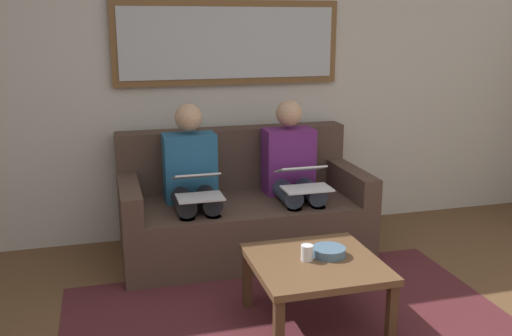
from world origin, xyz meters
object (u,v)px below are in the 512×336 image
Objects in this scene: cup at (307,253)px; person_left at (292,172)px; framed_mirror at (228,43)px; laptop_silver at (198,185)px; person_right at (192,179)px; couch at (242,210)px; bowl at (329,252)px; coffee_table at (315,268)px; laptop_white at (303,178)px.

person_left reaches higher than cup.
laptop_silver is (0.38, 0.70, -0.92)m from framed_mirror.
person_left is 0.76m from person_right.
cup is (-0.08, 1.20, 0.13)m from couch.
bowl is at bearing 82.00° from person_left.
coffee_table is 1.20m from person_left.
laptop_white reaches higher than bowl.
framed_mirror is 5.04× the size of laptop_white.
coffee_table is 0.13m from bowl.
person_left and person_right have the same top height.
coffee_table is 2.03× the size of laptop_white.
framed_mirror is 4.97× the size of laptop_silver.
person_left reaches higher than bowl.
cup is at bearing 71.49° from laptop_white.
person_right is at bearing -17.40° from laptop_white.
framed_mirror is 1.56× the size of person_left.
framed_mirror is 2.01m from coffee_table.
couch is at bearing -79.08° from bowl.
person_right is 0.24m from laptop_silver.
person_right is at bearing 50.10° from framed_mirror.
coffee_table is at bearing 74.53° from laptop_white.
framed_mirror is at bearing -50.10° from person_left.
couch reaches higher than laptop_silver.
laptop_white is at bearing -100.17° from bowl.
bowl is at bearing -156.29° from coffee_table.
laptop_silver is at bearing 38.75° from couch.
cup is 1.02m from laptop_silver.
bowl is (-0.14, -0.03, -0.02)m from cup.
framed_mirror is 1.11m from person_right.
couch is at bearing -10.10° from person_left.
person_right is (0.46, -1.13, 0.16)m from cup.
framed_mirror is at bearing -81.75° from bowl.
framed_mirror is at bearing -87.02° from cup.
cup reaches higher than coffee_table.
coffee_table is (-0.13, 1.22, 0.04)m from couch.
laptop_silver is at bearing 61.22° from framed_mirror.
laptop_white is 0.31× the size of person_right.
person_left reaches higher than coffee_table.
bowl is at bearing 100.92° from couch.
person_right reaches higher than bowl.
couch is 1.59× the size of person_right.
cup is 0.25× the size of laptop_white.
person_right is (0.51, -1.15, 0.26)m from coffee_table.
person_right is at bearing -90.00° from laptop_silver.
laptop_white is (-0.25, -0.91, 0.28)m from coffee_table.
laptop_silver reaches higher than coffee_table.
couch reaches higher than coffee_table.
couch is 20.09× the size of cup.
coffee_table is at bearing 96.12° from couch.
person_left is at bearing 180.00° from person_right.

